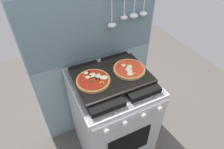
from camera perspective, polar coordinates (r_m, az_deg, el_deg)
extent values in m
plane|color=#4C4742|center=(2.11, 0.00, -19.46)|extent=(4.00, 4.00, 0.00)
cube|color=#7A939E|center=(1.72, -4.89, 2.71)|extent=(1.10, 0.03, 1.55)
cube|color=slate|center=(1.51, -5.47, 13.69)|extent=(1.08, 0.00, 0.56)
cylinder|color=silver|center=(1.48, -0.06, 18.74)|extent=(0.01, 0.01, 0.21)
ellipsoid|color=silver|center=(1.53, -0.06, 14.44)|extent=(0.07, 0.06, 0.04)
cylinder|color=silver|center=(1.52, 3.71, 20.03)|extent=(0.01, 0.01, 0.17)
ellipsoid|color=silver|center=(1.56, 3.55, 16.53)|extent=(0.06, 0.05, 0.03)
cylinder|color=silver|center=(1.56, 6.74, 20.46)|extent=(0.01, 0.01, 0.17)
ellipsoid|color=silver|center=(1.60, 6.44, 16.94)|extent=(0.07, 0.06, 0.04)
cylinder|color=silver|center=(1.61, 9.62, 20.79)|extent=(0.01, 0.01, 0.17)
ellipsoid|color=silver|center=(1.65, 9.21, 17.40)|extent=(0.07, 0.06, 0.04)
cube|color=#B7BABF|center=(1.75, 0.00, -12.42)|extent=(0.60, 0.60, 0.86)
cube|color=black|center=(1.43, 0.00, -2.18)|extent=(0.59, 0.59, 0.01)
cube|color=black|center=(1.38, -5.25, -3.11)|extent=(0.24, 0.51, 0.04)
cube|color=black|center=(1.47, 4.92, 0.19)|extent=(0.24, 0.51, 0.04)
cube|color=#B7BABF|center=(1.29, 6.16, -12.36)|extent=(0.58, 0.02, 0.07)
cylinder|color=silver|center=(1.23, -1.70, -16.40)|extent=(0.04, 0.02, 0.04)
cylinder|color=silver|center=(1.26, 3.84, -14.20)|extent=(0.04, 0.02, 0.04)
cylinder|color=silver|center=(1.31, 9.32, -11.86)|extent=(0.04, 0.02, 0.04)
cylinder|color=silver|center=(1.37, 13.93, -9.78)|extent=(0.04, 0.02, 0.04)
cube|color=black|center=(1.59, 5.11, -19.84)|extent=(0.36, 0.01, 0.28)
cube|color=black|center=(1.40, 0.00, -0.56)|extent=(0.54, 0.38, 0.02)
cylinder|color=#C18947|center=(1.35, -5.64, -1.72)|extent=(0.24, 0.24, 0.02)
cylinder|color=#AD2614|center=(1.34, -5.67, -1.37)|extent=(0.21, 0.21, 0.00)
ellipsoid|color=beige|center=(1.35, -7.23, -0.79)|extent=(0.04, 0.03, 0.01)
ellipsoid|color=beige|center=(1.34, -2.23, -0.87)|extent=(0.05, 0.04, 0.01)
ellipsoid|color=beige|center=(1.37, -5.79, -0.13)|extent=(0.05, 0.05, 0.01)
ellipsoid|color=beige|center=(1.35, -4.24, -0.48)|extent=(0.03, 0.03, 0.01)
ellipsoid|color=beige|center=(1.34, -3.22, -0.88)|extent=(0.04, 0.04, 0.01)
ellipsoid|color=beige|center=(1.36, -3.98, -0.11)|extent=(0.03, 0.03, 0.01)
ellipsoid|color=beige|center=(1.39, -7.79, 0.47)|extent=(0.03, 0.03, 0.01)
cube|color=gold|center=(1.35, -6.07, -0.71)|extent=(0.01, 0.03, 0.00)
cube|color=gold|center=(1.30, -3.37, -2.36)|extent=(0.02, 0.02, 0.00)
cube|color=#19721E|center=(1.32, -6.10, -1.83)|extent=(0.02, 0.01, 0.00)
cube|color=#19721E|center=(1.34, -5.08, -0.91)|extent=(0.02, 0.03, 0.00)
cube|color=gold|center=(1.36, -8.30, -0.58)|extent=(0.02, 0.02, 0.00)
sphere|color=black|center=(1.39, -6.90, 0.85)|extent=(0.01, 0.01, 0.01)
cube|color=gold|center=(1.30, -2.61, -2.41)|extent=(0.01, 0.02, 0.00)
cube|color=red|center=(1.36, -6.03, -0.51)|extent=(0.02, 0.02, 0.00)
sphere|color=black|center=(1.33, -3.75, -1.27)|extent=(0.01, 0.01, 0.01)
sphere|color=black|center=(1.36, -6.48, -0.34)|extent=(0.01, 0.01, 0.01)
sphere|color=black|center=(1.33, -4.67, -1.20)|extent=(0.01, 0.01, 0.01)
cylinder|color=tan|center=(1.44, 5.14, 1.62)|extent=(0.24, 0.24, 0.02)
cylinder|color=red|center=(1.44, 5.16, 1.96)|extent=(0.21, 0.21, 0.00)
ellipsoid|color=beige|center=(1.45, 3.43, 2.78)|extent=(0.03, 0.03, 0.01)
ellipsoid|color=beige|center=(1.37, 5.41, 0.17)|extent=(0.05, 0.04, 0.01)
ellipsoid|color=beige|center=(1.40, 5.28, 1.07)|extent=(0.04, 0.04, 0.01)
ellipsoid|color=beige|center=(1.44, 5.23, 2.32)|extent=(0.05, 0.04, 0.01)
ellipsoid|color=beige|center=(1.41, 4.89, 1.57)|extent=(0.05, 0.04, 0.01)
cube|color=gold|center=(1.37, 6.06, 0.13)|extent=(0.01, 0.03, 0.00)
cube|color=gold|center=(1.46, 5.11, 2.85)|extent=(0.03, 0.01, 0.00)
cube|color=gold|center=(1.45, 8.70, 2.46)|extent=(0.02, 0.02, 0.00)
cube|color=red|center=(1.44, 2.22, 2.66)|extent=(0.02, 0.01, 0.00)
cube|color=gold|center=(1.38, 6.63, 0.37)|extent=(0.02, 0.02, 0.00)
cube|color=#19721E|center=(1.40, 5.16, 0.93)|extent=(0.02, 0.02, 0.00)
cube|color=gold|center=(1.42, 4.97, 1.66)|extent=(0.02, 0.02, 0.00)
cube|color=#19721E|center=(1.45, 5.71, 2.64)|extent=(0.02, 0.01, 0.00)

